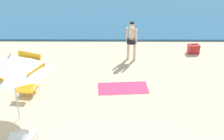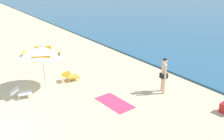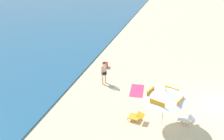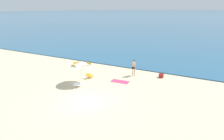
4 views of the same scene
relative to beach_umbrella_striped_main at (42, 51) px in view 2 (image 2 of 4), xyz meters
The scene contains 5 objects.
beach_umbrella_striped_main is the anchor object (origin of this frame).
lounge_chair_under_umbrella 2.10m from the beach_umbrella_striped_main, 71.36° to the right, with size 0.72×0.99×0.53m.
lounge_chair_beside_umbrella 2.13m from the beach_umbrella_striped_main, 93.00° to the left, with size 0.66×0.94×0.50m.
person_standing_near_shore 5.81m from the beach_umbrella_striped_main, 50.52° to the left, with size 0.46×0.42×1.70m.
beach_towel 4.20m from the beach_umbrella_striped_main, 30.71° to the left, with size 0.90×1.80×0.01m, color #DB3866.
Camera 2 is at (8.21, -0.26, 5.26)m, focal length 40.00 mm.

